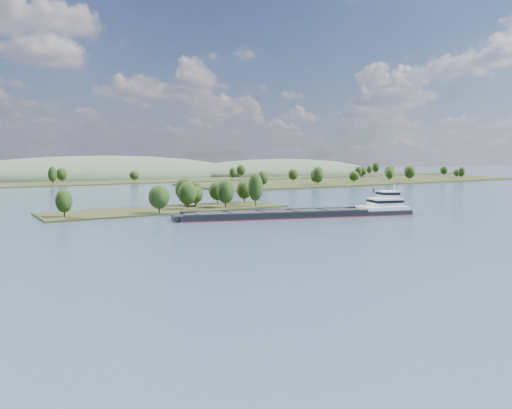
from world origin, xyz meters
TOP-DOWN VIEW (x-y plane):
  - ground at (0.00, 120.00)m, footprint 1800.00×1800.00m
  - tree_island at (7.90, 179.19)m, footprint 100.00×32.40m
  - right_bank at (230.31, 299.35)m, footprint 320.00×90.00m
  - back_shoreline at (6.85, 399.83)m, footprint 900.00×60.00m
  - hill_east at (260.00, 470.00)m, footprint 260.00×140.00m
  - hill_west at (60.00, 500.00)m, footprint 320.00×160.00m
  - cargo_barge at (37.70, 132.47)m, footprint 89.25×36.97m

SIDE VIEW (x-z plane):
  - ground at x=0.00m, z-range 0.00..0.00m
  - hill_east at x=260.00m, z-range -18.00..18.00m
  - hill_west at x=60.00m, z-range -22.00..22.00m
  - back_shoreline at x=6.85m, z-range -7.17..8.42m
  - right_bank at x=230.31m, z-range -6.57..8.63m
  - cargo_barge at x=37.70m, z-range -4.56..7.64m
  - tree_island at x=7.90m, z-range -3.72..11.91m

